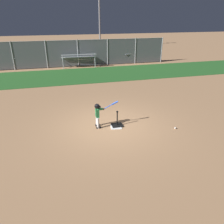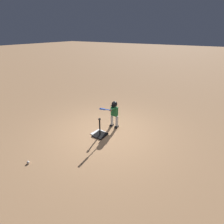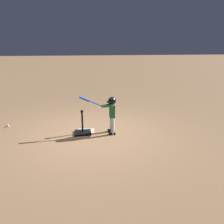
% 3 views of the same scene
% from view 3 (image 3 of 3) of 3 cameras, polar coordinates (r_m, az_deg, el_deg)
% --- Properties ---
extents(ground_plane, '(90.00, 90.00, 0.00)m').
position_cam_3_polar(ground_plane, '(5.98, -5.04, -5.79)').
color(ground_plane, '#AD7F56').
extents(home_plate, '(0.50, 0.50, 0.02)m').
position_cam_3_polar(home_plate, '(6.15, -6.95, -5.09)').
color(home_plate, white).
rests_on(home_plate, ground_plane).
extents(batting_tee, '(0.45, 0.40, 0.66)m').
position_cam_3_polar(batting_tee, '(6.04, -7.66, -4.80)').
color(batting_tee, black).
rests_on(batting_tee, ground_plane).
extents(batter_child, '(0.96, 0.32, 1.07)m').
position_cam_3_polar(batter_child, '(5.82, -0.38, 0.35)').
color(batter_child, silver).
rests_on(batter_child, ground_plane).
extents(baseball, '(0.07, 0.07, 0.07)m').
position_cam_3_polar(baseball, '(7.17, -25.57, -3.22)').
color(baseball, white).
rests_on(baseball, ground_plane).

